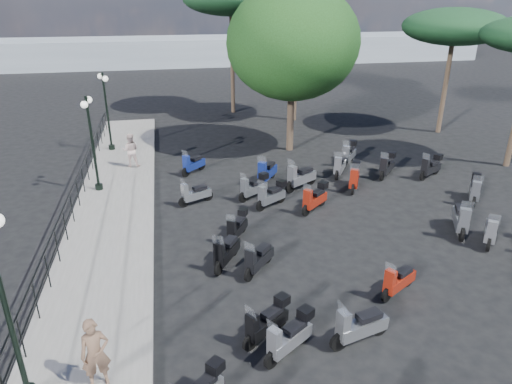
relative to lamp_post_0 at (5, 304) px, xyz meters
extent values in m
plane|color=black|center=(7.44, 4.57, -2.46)|extent=(120.00, 120.00, 0.00)
cube|color=slate|center=(0.94, 7.57, -2.38)|extent=(3.00, 30.00, 0.15)
cylinder|color=black|center=(-0.36, 1.21, -1.76)|extent=(0.04, 0.04, 1.10)
cylinder|color=black|center=(-0.36, 2.58, -1.76)|extent=(0.04, 0.04, 1.10)
cylinder|color=black|center=(-0.36, 3.95, -1.76)|extent=(0.04, 0.04, 1.10)
cylinder|color=black|center=(-0.36, 5.32, -1.76)|extent=(0.04, 0.04, 1.10)
cylinder|color=black|center=(-0.36, 6.68, -1.76)|extent=(0.04, 0.04, 1.10)
cylinder|color=black|center=(-0.36, 8.05, -1.76)|extent=(0.04, 0.04, 1.10)
cylinder|color=black|center=(-0.36, 9.42, -1.76)|extent=(0.04, 0.04, 1.10)
cylinder|color=black|center=(-0.36, 10.79, -1.76)|extent=(0.04, 0.04, 1.10)
cylinder|color=black|center=(-0.36, 12.16, -1.76)|extent=(0.04, 0.04, 1.10)
cylinder|color=black|center=(-0.36, 13.53, -1.76)|extent=(0.04, 0.04, 1.10)
cylinder|color=black|center=(-0.36, 14.89, -1.76)|extent=(0.04, 0.04, 1.10)
cylinder|color=black|center=(-0.36, 16.26, -1.76)|extent=(0.04, 0.04, 1.10)
cylinder|color=black|center=(-0.36, 17.63, -1.76)|extent=(0.04, 0.04, 1.10)
cylinder|color=black|center=(-0.36, 19.00, -1.76)|extent=(0.04, 0.04, 1.10)
cylinder|color=black|center=(-0.36, 20.37, -1.76)|extent=(0.04, 0.04, 1.10)
cube|color=black|center=(-0.36, 7.37, -1.23)|extent=(0.04, 26.00, 0.04)
cube|color=black|center=(-0.36, 7.37, -1.76)|extent=(0.04, 26.00, 0.04)
cylinder|color=black|center=(0.00, 0.00, -0.28)|extent=(0.11, 0.11, 4.04)
cylinder|color=black|center=(0.20, 10.96, -2.19)|extent=(0.31, 0.31, 0.24)
cylinder|color=black|center=(0.20, 10.96, -0.34)|extent=(0.11, 0.11, 3.92)
cylinder|color=black|center=(0.20, 10.96, 1.47)|extent=(0.09, 0.88, 0.04)
sphere|color=white|center=(0.23, 11.40, 1.37)|extent=(0.27, 0.27, 0.27)
sphere|color=white|center=(0.18, 10.52, 1.37)|extent=(0.27, 0.27, 0.27)
cylinder|color=black|center=(0.27, 16.47, -2.19)|extent=(0.32, 0.32, 0.24)
cylinder|color=black|center=(0.27, 16.47, -0.31)|extent=(0.11, 0.11, 3.99)
cylinder|color=black|center=(0.27, 16.47, 1.53)|extent=(0.36, 0.85, 0.04)
sphere|color=white|center=(0.10, 16.88, 1.43)|extent=(0.28, 0.28, 0.28)
sphere|color=white|center=(0.43, 16.05, 1.43)|extent=(0.28, 0.28, 0.28)
imported|color=brown|center=(1.38, 0.07, -1.50)|extent=(0.66, 0.51, 1.62)
imported|color=beige|center=(1.44, 13.56, -1.50)|extent=(0.84, 0.68, 1.60)
cylinder|color=black|center=(5.05, -0.04, -2.23)|extent=(0.43, 0.33, 0.46)
cylinder|color=black|center=(5.99, 0.60, -2.23)|extent=(0.43, 0.33, 0.46)
cube|color=gray|center=(5.56, 0.31, -2.06)|extent=(1.20, 0.96, 0.32)
cube|color=black|center=(5.69, 0.40, -1.79)|extent=(0.63, 0.56, 0.13)
cube|color=gray|center=(5.11, 0.00, -1.79)|extent=(0.33, 0.35, 0.67)
plane|color=white|center=(5.07, -0.03, -1.36)|extent=(0.26, 0.34, 0.35)
cube|color=black|center=(6.01, 0.61, -1.62)|extent=(0.44, 0.43, 0.25)
cylinder|color=black|center=(4.36, 3.86, -2.22)|extent=(0.33, 0.45, 0.47)
cylinder|color=black|center=(4.98, 4.87, -2.22)|extent=(0.33, 0.45, 0.47)
cube|color=black|center=(4.70, 4.41, -2.04)|extent=(0.96, 1.27, 0.34)
cube|color=black|center=(4.79, 4.55, -1.77)|extent=(0.56, 0.66, 0.14)
cube|color=black|center=(4.40, 3.93, -1.77)|extent=(0.37, 0.34, 0.69)
plane|color=white|center=(4.37, 3.88, -1.32)|extent=(0.36, 0.26, 0.37)
cylinder|color=black|center=(4.96, 5.42, -2.24)|extent=(0.30, 0.41, 0.42)
cylinder|color=black|center=(5.52, 6.33, -2.24)|extent=(0.30, 0.41, 0.42)
cube|color=black|center=(5.26, 5.91, -2.08)|extent=(0.86, 1.14, 0.30)
cube|color=black|center=(5.34, 6.04, -1.84)|extent=(0.50, 0.59, 0.12)
cube|color=black|center=(5.00, 5.48, -1.84)|extent=(0.33, 0.31, 0.62)
plane|color=white|center=(4.97, 5.44, -1.44)|extent=(0.32, 0.24, 0.33)
cube|color=black|center=(5.53, 6.34, -1.68)|extent=(0.40, 0.40, 0.23)
cylinder|color=black|center=(3.60, 8.80, -2.24)|extent=(0.43, 0.26, 0.44)
cylinder|color=black|center=(4.60, 9.25, -2.24)|extent=(0.43, 0.26, 0.44)
cube|color=#93969B|center=(4.14, 9.05, -2.07)|extent=(1.20, 0.77, 0.31)
cube|color=black|center=(4.28, 9.11, -1.82)|extent=(0.61, 0.47, 0.13)
cube|color=#93969B|center=(3.67, 8.83, -1.82)|extent=(0.30, 0.33, 0.64)
plane|color=white|center=(3.62, 8.81, -1.41)|extent=(0.21, 0.34, 0.34)
cylinder|color=black|center=(3.88, 12.07, -2.23)|extent=(0.39, 0.39, 0.46)
cylinder|color=black|center=(4.67, 12.88, -2.23)|extent=(0.39, 0.39, 0.46)
cube|color=navy|center=(4.31, 12.51, -2.06)|extent=(1.09, 1.11, 0.32)
cube|color=black|center=(4.42, 12.62, -1.79)|extent=(0.60, 0.61, 0.13)
cube|color=navy|center=(3.93, 12.12, -1.79)|extent=(0.35, 0.35, 0.66)
plane|color=white|center=(3.89, 12.08, -1.36)|extent=(0.31, 0.31, 0.35)
cylinder|color=black|center=(4.68, 0.60, -2.23)|extent=(0.42, 0.33, 0.44)
cylinder|color=black|center=(5.59, 1.23, -2.23)|extent=(0.42, 0.33, 0.44)
cube|color=black|center=(5.17, 0.94, -2.07)|extent=(1.16, 0.94, 0.31)
cube|color=black|center=(5.30, 1.03, -1.81)|extent=(0.61, 0.54, 0.13)
cube|color=black|center=(4.74, 0.64, -1.81)|extent=(0.32, 0.34, 0.65)
plane|color=white|center=(4.70, 0.61, -1.39)|extent=(0.26, 0.33, 0.34)
cube|color=black|center=(5.60, 1.24, -1.64)|extent=(0.43, 0.42, 0.24)
cylinder|color=black|center=(5.19, 3.37, -2.23)|extent=(0.37, 0.40, 0.45)
cylinder|color=black|center=(5.94, 4.23, -2.23)|extent=(0.37, 0.40, 0.45)
cube|color=black|center=(5.59, 3.84, -2.06)|extent=(1.05, 1.14, 0.32)
cube|color=black|center=(5.70, 3.96, -1.79)|extent=(0.59, 0.61, 0.13)
cube|color=black|center=(5.24, 3.43, -1.79)|extent=(0.35, 0.34, 0.66)
plane|color=white|center=(5.20, 3.39, -1.37)|extent=(0.32, 0.29, 0.35)
cylinder|color=black|center=(6.98, 10.07, -2.19)|extent=(0.39, 0.49, 0.52)
cylinder|color=black|center=(7.73, 11.15, -2.19)|extent=(0.39, 0.49, 0.52)
cube|color=navy|center=(7.39, 10.66, -2.00)|extent=(1.11, 1.38, 0.37)
cube|color=black|center=(7.49, 10.81, -1.69)|extent=(0.64, 0.73, 0.15)
cube|color=navy|center=(7.03, 10.15, -1.69)|extent=(0.41, 0.38, 0.76)
plane|color=white|center=(7.00, 10.09, -1.20)|extent=(0.39, 0.31, 0.41)
cylinder|color=black|center=(8.07, 9.35, -2.19)|extent=(0.51, 0.37, 0.53)
cylinder|color=black|center=(9.20, 10.04, -2.19)|extent=(0.51, 0.37, 0.53)
cube|color=gray|center=(8.68, 9.73, -1.99)|extent=(1.42, 1.07, 0.38)
cube|color=black|center=(8.84, 9.82, -1.68)|extent=(0.74, 0.63, 0.15)
cube|color=gray|center=(8.15, 9.40, -1.68)|extent=(0.38, 0.41, 0.77)
plane|color=white|center=(8.09, 9.36, -1.18)|extent=(0.29, 0.40, 0.41)
cylinder|color=black|center=(8.65, 1.66, -2.24)|extent=(0.42, 0.30, 0.44)
cylinder|color=black|center=(9.58, 2.21, -2.24)|extent=(0.42, 0.30, 0.44)
cube|color=#9C2110|center=(9.15, 1.96, -2.08)|extent=(1.17, 0.86, 0.31)
cube|color=black|center=(9.29, 2.04, -1.82)|extent=(0.61, 0.51, 0.13)
cube|color=#9C2110|center=(8.71, 1.70, -1.82)|extent=(0.31, 0.34, 0.63)
plane|color=white|center=(8.66, 1.67, -1.41)|extent=(0.24, 0.33, 0.34)
cylinder|color=black|center=(6.71, 0.17, -2.21)|extent=(0.49, 0.22, 0.48)
cylinder|color=black|center=(7.88, 0.48, -2.21)|extent=(0.49, 0.22, 0.48)
cube|color=#93969B|center=(7.34, 0.34, -2.03)|extent=(1.35, 0.66, 0.34)
cube|color=black|center=(7.51, 0.38, -1.75)|extent=(0.66, 0.44, 0.14)
cube|color=#93969B|center=(6.79, 0.19, -1.75)|extent=(0.29, 0.35, 0.70)
plane|color=white|center=(6.73, 0.18, -1.30)|extent=(0.17, 0.39, 0.37)
cylinder|color=black|center=(6.49, 7.86, -2.23)|extent=(0.43, 0.32, 0.45)
cylinder|color=black|center=(7.44, 8.47, -2.23)|extent=(0.43, 0.32, 0.45)
cube|color=#54575D|center=(7.00, 8.19, -2.06)|extent=(1.20, 0.93, 0.32)
cube|color=black|center=(7.14, 8.28, -1.80)|extent=(0.63, 0.54, 0.13)
cube|color=#54575D|center=(6.55, 7.90, -1.80)|extent=(0.33, 0.35, 0.66)
plane|color=white|center=(6.50, 7.87, -1.37)|extent=(0.26, 0.34, 0.35)
cube|color=black|center=(7.45, 8.48, -1.63)|extent=(0.43, 0.43, 0.24)
cylinder|color=black|center=(8.07, 7.12, -2.22)|extent=(0.42, 0.38, 0.47)
cylinder|color=black|center=(8.95, 7.89, -2.22)|extent=(0.42, 0.38, 0.47)
cube|color=#9C2110|center=(8.55, 7.54, -2.05)|extent=(1.18, 1.08, 0.33)
cube|color=black|center=(8.67, 7.64, -1.77)|extent=(0.64, 0.61, 0.14)
cube|color=#9C2110|center=(8.13, 7.17, -1.77)|extent=(0.35, 0.36, 0.68)
plane|color=white|center=(8.08, 7.13, -1.33)|extent=(0.30, 0.33, 0.36)
cube|color=black|center=(8.97, 7.90, -1.60)|extent=(0.46, 0.45, 0.25)
cylinder|color=black|center=(10.50, 10.33, -2.22)|extent=(0.33, 0.45, 0.47)
cylinder|color=black|center=(11.13, 11.33, -2.22)|extent=(0.33, 0.45, 0.47)
cube|color=gray|center=(10.84, 10.87, -2.04)|extent=(0.96, 1.26, 0.33)
cube|color=black|center=(10.93, 11.02, -1.77)|extent=(0.56, 0.66, 0.14)
cube|color=gray|center=(10.55, 10.40, -1.77)|extent=(0.37, 0.34, 0.69)
plane|color=white|center=(10.51, 10.35, -1.32)|extent=(0.36, 0.27, 0.37)
cylinder|color=black|center=(13.10, 3.49, -2.22)|extent=(0.37, 0.43, 0.47)
cylinder|color=black|center=(13.84, 4.41, -2.22)|extent=(0.37, 0.43, 0.47)
cube|color=gray|center=(13.50, 3.99, -2.04)|extent=(1.06, 1.20, 0.33)
cube|color=black|center=(13.61, 4.12, -1.77)|extent=(0.60, 0.64, 0.14)
cube|color=gray|center=(13.15, 3.55, -1.77)|extent=(0.36, 0.35, 0.69)
plane|color=white|center=(13.12, 3.51, -1.33)|extent=(0.34, 0.29, 0.36)
cylinder|color=black|center=(12.63, 4.24, -2.19)|extent=(0.34, 0.52, 0.53)
cylinder|color=black|center=(13.25, 5.41, -2.19)|extent=(0.34, 0.52, 0.53)
cube|color=#54575D|center=(12.97, 4.87, -1.99)|extent=(1.00, 1.45, 0.38)
cube|color=black|center=(13.05, 5.04, -1.68)|extent=(0.60, 0.74, 0.15)
cube|color=#54575D|center=(12.68, 4.31, -1.68)|extent=(0.41, 0.37, 0.77)
plane|color=white|center=(12.64, 4.26, -1.18)|extent=(0.41, 0.27, 0.41)
cylinder|color=black|center=(10.56, 8.65, -2.21)|extent=(0.31, 0.49, 0.49)
cylinder|color=black|center=(11.11, 9.75, -2.21)|extent=(0.31, 0.49, 0.49)
cube|color=#9C2110|center=(10.86, 9.24, -2.02)|extent=(0.91, 1.35, 0.35)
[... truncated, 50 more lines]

